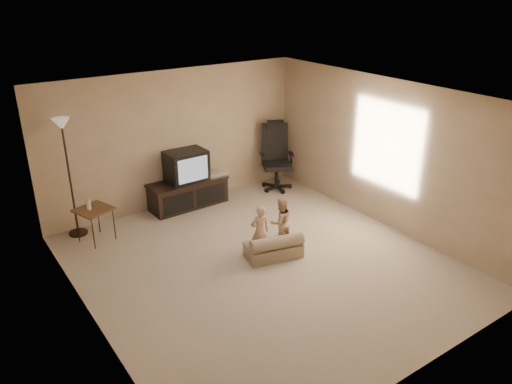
% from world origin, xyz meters
% --- Properties ---
extents(floor, '(5.50, 5.50, 0.00)m').
position_xyz_m(floor, '(0.00, 0.00, 0.00)').
color(floor, '#B8A792').
rests_on(floor, ground).
extents(room_shell, '(5.50, 5.50, 5.50)m').
position_xyz_m(room_shell, '(0.00, 0.00, 1.52)').
color(room_shell, silver).
rests_on(room_shell, floor).
extents(tv_stand, '(1.52, 0.59, 1.08)m').
position_xyz_m(tv_stand, '(0.08, 2.49, 0.45)').
color(tv_stand, black).
rests_on(tv_stand, floor).
extents(office_chair, '(0.84, 0.85, 1.36)m').
position_xyz_m(office_chair, '(1.95, 2.28, 0.49)').
color(office_chair, black).
rests_on(office_chair, floor).
extents(side_table, '(0.64, 0.64, 0.76)m').
position_xyz_m(side_table, '(-1.79, 2.15, 0.54)').
color(side_table, brown).
rests_on(side_table, floor).
extents(floor_lamp, '(0.31, 0.31, 1.98)m').
position_xyz_m(floor_lamp, '(-1.97, 2.55, 1.44)').
color(floor_lamp, black).
rests_on(floor_lamp, floor).
extents(child_sofa, '(0.92, 0.65, 0.41)m').
position_xyz_m(child_sofa, '(0.26, 0.06, 0.17)').
color(child_sofa, tan).
rests_on(child_sofa, floor).
extents(toddler_left, '(0.35, 0.29, 0.83)m').
position_xyz_m(toddler_left, '(0.12, 0.24, 0.42)').
color(toddler_left, tan).
rests_on(toddler_left, floor).
extents(toddler_right, '(0.41, 0.25, 0.80)m').
position_xyz_m(toddler_right, '(0.58, 0.34, 0.40)').
color(toddler_right, tan).
rests_on(toddler_right, floor).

